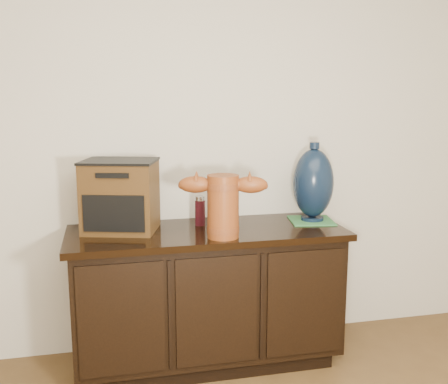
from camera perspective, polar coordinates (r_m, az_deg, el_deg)
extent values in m
plane|color=beige|center=(2.97, -2.98, 7.47)|extent=(4.50, 0.00, 4.50)
cube|color=black|center=(3.05, -1.82, -17.19)|extent=(1.29, 0.45, 0.08)
cube|color=black|center=(2.90, -1.86, -10.88)|extent=(1.40, 0.50, 0.64)
cube|color=black|center=(2.79, -1.90, -4.43)|extent=(1.46, 0.56, 0.03)
cube|color=black|center=(2.62, -11.10, -13.53)|extent=(0.41, 0.01, 0.56)
cube|color=black|center=(2.67, -0.77, -12.85)|extent=(0.41, 0.01, 0.56)
cube|color=black|center=(2.79, 8.83, -11.85)|extent=(0.41, 0.01, 0.56)
cylinder|color=brown|center=(2.60, -0.11, -1.59)|extent=(0.19, 0.19, 0.32)
cylinder|color=#41190C|center=(2.63, -0.11, -4.06)|extent=(0.20, 0.20, 0.03)
cylinder|color=#41190C|center=(2.58, -0.11, 0.70)|extent=(0.20, 0.20, 0.03)
ellipsoid|color=brown|center=(2.58, -3.14, 0.82)|extent=(0.18, 0.12, 0.08)
ellipsoid|color=brown|center=(2.58, 2.93, 0.80)|extent=(0.18, 0.12, 0.08)
cube|color=#412910|center=(2.78, -11.18, -0.50)|extent=(0.43, 0.38, 0.36)
cube|color=black|center=(2.65, -11.93, -2.33)|extent=(0.30, 0.09, 0.19)
cube|color=black|center=(2.75, -11.32, 3.32)|extent=(0.44, 0.39, 0.01)
cube|color=#326F3A|center=(3.00, 9.49, -3.08)|extent=(0.27, 0.27, 0.01)
cylinder|color=black|center=(3.00, 9.57, -2.84)|extent=(0.13, 0.13, 0.02)
ellipsoid|color=black|center=(2.96, 9.69, 0.96)|extent=(0.26, 0.26, 0.38)
cylinder|color=black|center=(2.93, 9.82, 5.01)|extent=(0.05, 0.05, 0.04)
cylinder|color=#560E19|center=(2.86, -2.62, -2.28)|extent=(0.06, 0.06, 0.14)
cylinder|color=silver|center=(2.84, -2.64, -0.69)|extent=(0.05, 0.05, 0.02)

